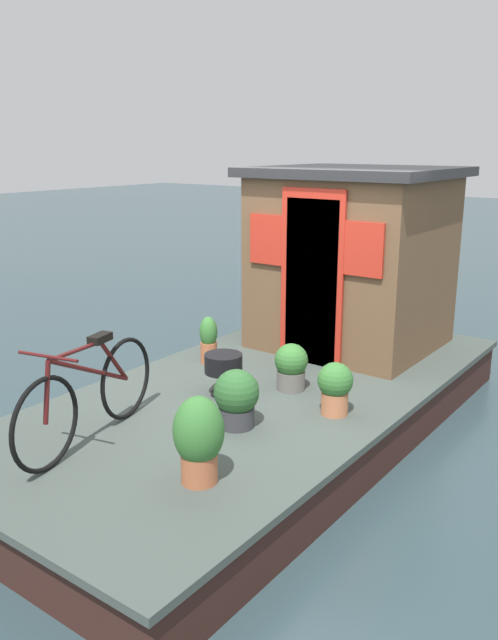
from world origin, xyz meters
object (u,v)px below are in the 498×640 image
object	(u,v)px
bicycle	(89,395)
potted_plant_rosemary	(209,340)
potted_plant_lavender	(335,386)
charcoal_grill	(223,365)
potted_plant_geranium	(199,438)
potted_plant_sage	(236,397)
potted_plant_succulent	(291,366)
houseboat_cabin	(352,257)

from	to	relation	value
bicycle	potted_plant_rosemary	distance (m)	2.02
potted_plant_rosemary	bicycle	bearing A→B (deg)	-166.65
bicycle	potted_plant_rosemary	size ratio (longest dim) A/B	3.28
potted_plant_lavender	charcoal_grill	world-z (taller)	potted_plant_lavender
potted_plant_rosemary	potted_plant_geranium	world-z (taller)	potted_plant_geranium
potted_plant_sage	potted_plant_succulent	xyz separation A→B (m)	(0.95, 0.09, -0.02)
potted_plant_rosemary	potted_plant_succulent	xyz separation A→B (m)	(-0.13, -1.10, -0.02)
potted_plant_rosemary	potted_plant_succulent	size ratio (longest dim) A/B	1.13
charcoal_grill	bicycle	bearing A→B (deg)	170.66
potted_plant_lavender	charcoal_grill	bearing A→B (deg)	101.96
houseboat_cabin	charcoal_grill	size ratio (longest dim) A/B	5.20
houseboat_cabin	charcoal_grill	xyz separation A→B (m)	(-2.09, 0.17, -0.72)
bicycle	potted_plant_succulent	distance (m)	1.94
potted_plant_lavender	potted_plant_geranium	size ratio (longest dim) A/B	0.74
potted_plant_rosemary	charcoal_grill	distance (m)	0.92
bicycle	potted_plant_geranium	world-z (taller)	bicycle
houseboat_cabin	potted_plant_geranium	xyz separation A→B (m)	(-3.41, -0.68, -0.68)
bicycle	potted_plant_geranium	bearing A→B (deg)	-88.93
houseboat_cabin	potted_plant_geranium	world-z (taller)	houseboat_cabin
potted_plant_geranium	charcoal_grill	xyz separation A→B (m)	(1.33, 0.85, -0.04)
potted_plant_geranium	potted_plant_sage	bearing A→B (deg)	21.76
charcoal_grill	potted_plant_geranium	bearing A→B (deg)	-147.27
potted_plant_geranium	houseboat_cabin	bearing A→B (deg)	11.34
potted_plant_lavender	potted_plant_succulent	xyz separation A→B (m)	(0.26, 0.61, -0.02)
bicycle	potted_plant_succulent	bearing A→B (deg)	-19.31
potted_plant_rosemary	potted_plant_succulent	bearing A→B (deg)	-96.69
potted_plant_rosemary	potted_plant_sage	xyz separation A→B (m)	(-1.08, -1.20, -0.00)
potted_plant_rosemary	potted_plant_geranium	bearing A→B (deg)	-141.53
houseboat_cabin	potted_plant_lavender	distance (m)	2.19
potted_plant_rosemary	charcoal_grill	bearing A→B (deg)	-131.61
potted_plant_rosemary	charcoal_grill	xyz separation A→B (m)	(-0.61, -0.69, 0.03)
bicycle	charcoal_grill	bearing A→B (deg)	-9.34
houseboat_cabin	potted_plant_sage	size ratio (longest dim) A/B	4.21
potted_plant_succulent	potted_plant_geranium	bearing A→B (deg)	-166.47
bicycle	potted_plant_lavender	xyz separation A→B (m)	(1.57, -1.25, -0.13)
potted_plant_geranium	bicycle	bearing A→B (deg)	91.07
bicycle	potted_plant_succulent	world-z (taller)	bicycle
bicycle	potted_plant_sage	bearing A→B (deg)	-39.90
houseboat_cabin	bicycle	world-z (taller)	houseboat_cabin
potted_plant_lavender	potted_plant_geranium	xyz separation A→B (m)	(-1.55, 0.17, 0.08)
potted_plant_sage	potted_plant_succulent	distance (m)	0.96
potted_plant_lavender	charcoal_grill	distance (m)	1.05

